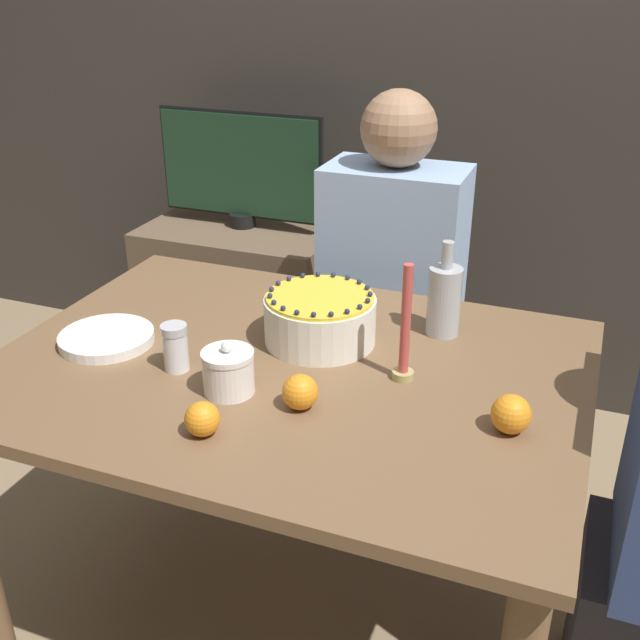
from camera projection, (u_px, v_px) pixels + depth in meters
name	position (u px, v px, depth m)	size (l,w,h in m)	color
ground_plane	(293.00, 619.00, 1.99)	(12.00, 12.00, 0.00)	#8C7556
wall_behind	(445.00, 49.00, 2.59)	(8.00, 0.05, 2.60)	#38332D
dining_table	(289.00, 412.00, 1.70)	(1.28, 0.94, 0.78)	brown
cake	(320.00, 318.00, 1.72)	(0.26, 0.26, 0.13)	white
sugar_bowl	(228.00, 371.00, 1.52)	(0.11, 0.11, 0.12)	white
sugar_shaker	(175.00, 347.00, 1.60)	(0.06, 0.06, 0.11)	white
plate_stack	(107.00, 338.00, 1.73)	(0.22, 0.22, 0.02)	white
candle	(405.00, 335.00, 1.54)	(0.05, 0.05, 0.26)	tan
bottle	(444.00, 299.00, 1.74)	(0.08, 0.08, 0.23)	#B2B7BC
orange_fruit_0	(300.00, 392.00, 1.47)	(0.07, 0.07, 0.07)	orange
orange_fruit_1	(511.00, 414.00, 1.40)	(0.08, 0.08, 0.08)	orange
orange_fruit_2	(202.00, 419.00, 1.39)	(0.07, 0.07, 0.07)	orange
person_man_blue_shirt	(390.00, 329.00, 2.29)	(0.40, 0.34, 1.27)	#473D33
side_cabinet	(247.00, 306.00, 2.98)	(0.72, 0.50, 0.67)	brown
tv_monitor	(240.00, 167.00, 2.74)	(0.64, 0.10, 0.43)	black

